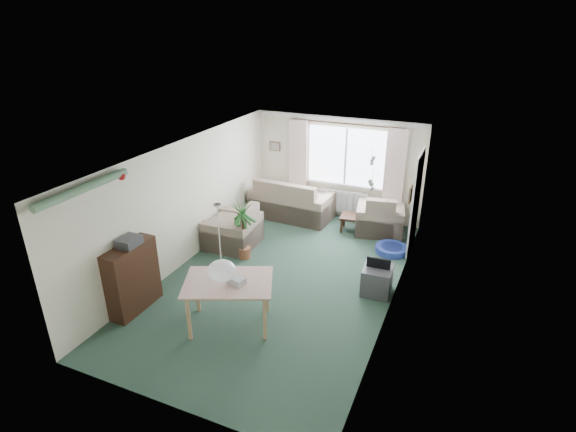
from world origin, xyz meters
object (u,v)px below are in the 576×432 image
at_px(dining_table, 230,304).
at_px(houseplant, 244,230).
at_px(coffee_table, 358,224).
at_px(tv_cube, 377,280).
at_px(armchair_corner, 380,213).
at_px(bookshelf, 133,278).
at_px(sofa, 292,198).
at_px(pet_bed, 391,249).
at_px(armchair_left, 232,225).

bearing_deg(dining_table, houseplant, 112.40).
bearing_deg(houseplant, coffee_table, 49.42).
bearing_deg(tv_cube, coffee_table, 109.79).
height_order(armchair_corner, houseplant, houseplant).
height_order(armchair_corner, coffee_table, armchair_corner).
distance_m(armchair_corner, bookshelf, 5.42).
xyz_separation_m(sofa, tv_cube, (2.64, -2.49, -0.24)).
height_order(bookshelf, dining_table, bookshelf).
height_order(coffee_table, houseplant, houseplant).
distance_m(houseplant, dining_table, 2.16).
bearing_deg(tv_cube, pet_bed, 89.24).
relative_size(armchair_left, dining_table, 0.85).
bearing_deg(sofa, houseplant, 91.20).
bearing_deg(tv_cube, houseplant, 173.24).
height_order(sofa, dining_table, sofa).
distance_m(armchair_left, dining_table, 2.72).
bearing_deg(pet_bed, houseplant, -152.58).
distance_m(sofa, coffee_table, 1.75).
distance_m(armchair_corner, coffee_table, 0.54).
relative_size(bookshelf, pet_bed, 1.76).
distance_m(sofa, dining_table, 4.35).
relative_size(sofa, houseplant, 1.59).
relative_size(armchair_corner, houseplant, 0.84).
height_order(armchair_corner, dining_table, armchair_corner).
height_order(armchair_corner, pet_bed, armchair_corner).
bearing_deg(coffee_table, bookshelf, -121.17).
xyz_separation_m(houseplant, dining_table, (0.82, -1.99, -0.22)).
xyz_separation_m(bookshelf, tv_cube, (3.54, 2.03, -0.33)).
xyz_separation_m(sofa, armchair_corner, (2.14, -0.02, -0.03)).
relative_size(houseplant, dining_table, 0.99).
bearing_deg(armchair_corner, dining_table, 61.40).
height_order(armchair_corner, armchair_left, armchair_left).
bearing_deg(dining_table, bookshelf, -171.84).
bearing_deg(coffee_table, armchair_corner, 23.49).
distance_m(sofa, pet_bed, 2.78).
distance_m(coffee_table, dining_table, 4.18).
bearing_deg(armchair_left, tv_cube, 76.41).
bearing_deg(coffee_table, houseplant, -130.58).
bearing_deg(bookshelf, sofa, 79.14).
xyz_separation_m(armchair_left, coffee_table, (2.26, 1.68, -0.28)).
height_order(armchair_left, houseplant, houseplant).
xyz_separation_m(armchair_left, houseplant, (0.48, -0.40, 0.14)).
height_order(sofa, armchair_left, sofa).
bearing_deg(sofa, armchair_corner, -177.66).
distance_m(tv_cube, pet_bed, 1.59).
bearing_deg(houseplant, armchair_left, 140.61).
bearing_deg(sofa, dining_table, 102.92).
xyz_separation_m(armchair_left, bookshelf, (-0.34, -2.62, 0.12)).
distance_m(houseplant, pet_bed, 3.05).
bearing_deg(bookshelf, armchair_left, 82.97).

